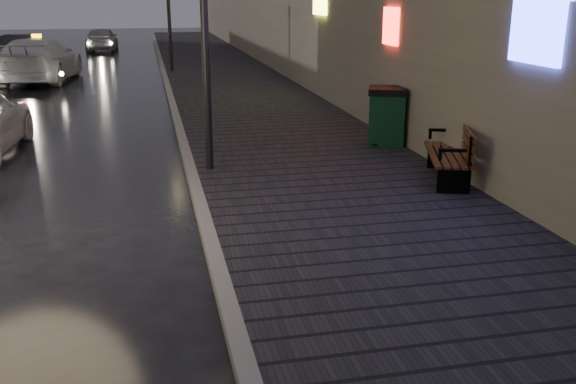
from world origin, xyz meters
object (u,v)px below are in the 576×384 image
object	(u,v)px
bench	(453,153)
taxi_mid	(39,60)
car_far	(102,39)
trash_bin	(387,115)

from	to	relation	value
bench	taxi_mid	size ratio (longest dim) A/B	0.36
taxi_mid	car_far	distance (m)	13.40
taxi_mid	trash_bin	bearing A→B (deg)	129.56
bench	trash_bin	world-z (taller)	trash_bin
taxi_mid	bench	bearing A→B (deg)	124.96
bench	car_far	size ratio (longest dim) A/B	0.49
bench	trash_bin	size ratio (longest dim) A/B	1.65
bench	car_far	bearing A→B (deg)	122.83
trash_bin	taxi_mid	size ratio (longest dim) A/B	0.21
trash_bin	taxi_mid	bearing A→B (deg)	144.34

